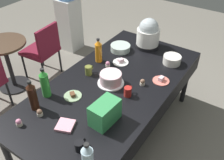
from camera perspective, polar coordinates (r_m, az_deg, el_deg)
ground at (r=3.05m, az=0.00°, el=-12.04°), size 9.00×9.00×0.00m
potluck_table at (r=2.56m, az=0.00°, el=-1.99°), size 2.20×1.10×0.75m
frosted_layer_cake at (r=2.50m, az=-0.27°, el=0.30°), size 0.27×0.27×0.12m
slow_cooker at (r=3.10m, az=8.26°, el=10.36°), size 0.29×0.29×0.37m
glass_salad_bowl at (r=3.06m, az=1.92°, el=7.38°), size 0.24×0.24×0.07m
ceramic_snack_bowl at (r=2.89m, az=13.53°, el=4.54°), size 0.20×0.20×0.09m
dessert_plate_white at (r=2.84m, az=1.99°, el=4.20°), size 0.18×0.18×0.05m
dessert_plate_coral at (r=2.60m, az=11.13°, el=-0.02°), size 0.17×0.17×0.05m
dessert_plate_sage at (r=2.40m, az=-8.96°, el=-3.53°), size 0.17×0.17×0.04m
cupcake_vanilla at (r=2.51m, az=6.97°, el=-0.52°), size 0.05×0.05×0.07m
cupcake_rose at (r=2.76m, az=-0.98°, el=3.60°), size 0.05×0.05×0.07m
cupcake_berry at (r=2.23m, az=-20.51°, el=-9.10°), size 0.05×0.05×0.07m
cupcake_mint at (r=2.26m, az=-16.20°, el=-7.18°), size 0.05×0.05×0.07m
soda_bottle_orange_juice at (r=2.81m, az=-3.11°, el=6.63°), size 0.08×0.08×0.29m
soda_bottle_cola at (r=2.27m, az=-17.70°, el=-3.52°), size 0.08×0.08×0.31m
soda_bottle_lime_soda at (r=2.39m, az=-15.10°, el=-0.75°), size 0.08×0.08×0.31m
coffee_mug_red at (r=2.36m, az=3.66°, el=-2.62°), size 0.11×0.07×0.10m
coffee_mug_black at (r=1.95m, az=-7.43°, el=-14.64°), size 0.11×0.07×0.08m
coffee_mug_olive at (r=2.64m, az=-5.40°, el=2.21°), size 0.12×0.07×0.10m
soda_carton at (r=2.08m, az=-1.64°, el=-7.44°), size 0.27×0.18×0.20m
paper_napkin_stack at (r=2.13m, az=-10.64°, el=-10.14°), size 0.18×0.18×0.02m
maroon_chair_right at (r=3.77m, az=-15.46°, el=7.05°), size 0.48×0.48×0.85m
round_cafe_table at (r=3.71m, az=-22.93°, el=4.88°), size 0.60×0.60×0.72m
water_cooler at (r=4.45m, az=-9.83°, el=14.00°), size 0.32×0.32×1.24m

